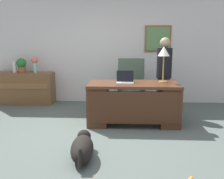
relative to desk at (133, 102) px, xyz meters
name	(u,v)px	position (x,y,z in m)	size (l,w,h in m)	color
ground_plane	(101,138)	(-0.54, -0.80, -0.42)	(12.00, 12.00, 0.00)	#4C5651
back_wall	(110,50)	(-0.53, 1.80, 0.93)	(7.00, 0.16, 2.70)	silver
desk	(133,102)	(0.00, 0.00, 0.00)	(1.69, 0.85, 0.78)	#4C2B19
credenza	(23,88)	(-2.72, 1.45, -0.03)	(1.51, 0.50, 0.79)	brown
armchair	(131,88)	(-0.02, 0.99, 0.09)	(0.60, 0.59, 1.17)	#475B4C
person_standing	(164,75)	(0.67, 0.73, 0.42)	(0.32, 0.32, 1.63)	#262323
dog_lying	(82,147)	(-0.72, -1.53, -0.27)	(0.36, 0.84, 0.30)	black
laptop	(125,80)	(-0.16, 0.04, 0.42)	(0.32, 0.22, 0.22)	#B2B5BA
desk_lamp	(164,54)	(0.56, 0.12, 0.90)	(0.22, 0.22, 0.68)	#9E8447
vase_with_flowers	(35,62)	(-2.40, 1.45, 0.62)	(0.17, 0.17, 0.39)	#90C5C3
vase_empty	(15,67)	(-2.91, 1.45, 0.50)	(0.10, 0.10, 0.27)	silver
potted_plant	(21,65)	(-2.73, 1.45, 0.57)	(0.24, 0.24, 0.36)	brown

